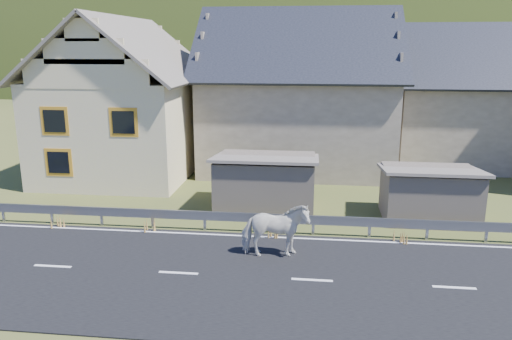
# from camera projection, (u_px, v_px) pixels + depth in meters

# --- Properties ---
(ground) EXTENTS (160.00, 160.00, 0.00)m
(ground) POSITION_uv_depth(u_px,v_px,m) (312.00, 281.00, 14.55)
(ground) COLOR #303D1A
(ground) RESTS_ON ground
(road) EXTENTS (60.00, 7.00, 0.04)m
(road) POSITION_uv_depth(u_px,v_px,m) (312.00, 281.00, 14.54)
(road) COLOR black
(road) RESTS_ON ground
(lane_markings) EXTENTS (60.00, 6.60, 0.01)m
(lane_markings) POSITION_uv_depth(u_px,v_px,m) (312.00, 280.00, 14.54)
(lane_markings) COLOR silver
(lane_markings) RESTS_ON road
(guardrail) EXTENTS (28.10, 0.09, 0.75)m
(guardrail) POSITION_uv_depth(u_px,v_px,m) (313.00, 220.00, 17.96)
(guardrail) COLOR #93969B
(guardrail) RESTS_ON ground
(shed_left) EXTENTS (4.30, 3.30, 2.40)m
(shed_left) POSITION_uv_depth(u_px,v_px,m) (266.00, 183.00, 20.77)
(shed_left) COLOR #6F6256
(shed_left) RESTS_ON ground
(shed_right) EXTENTS (3.80, 2.90, 2.20)m
(shed_right) POSITION_uv_depth(u_px,v_px,m) (429.00, 194.00, 19.57)
(shed_right) COLOR #6F6256
(shed_right) RESTS_ON ground
(house_cream) EXTENTS (7.80, 9.80, 8.30)m
(house_cream) POSITION_uv_depth(u_px,v_px,m) (125.00, 91.00, 26.18)
(house_cream) COLOR beige
(house_cream) RESTS_ON ground
(house_stone_a) EXTENTS (10.80, 9.80, 8.90)m
(house_stone_a) POSITION_uv_depth(u_px,v_px,m) (299.00, 83.00, 27.98)
(house_stone_a) COLOR #A29480
(house_stone_a) RESTS_ON ground
(house_stone_b) EXTENTS (9.80, 8.80, 8.10)m
(house_stone_b) POSITION_uv_depth(u_px,v_px,m) (473.00, 89.00, 28.87)
(house_stone_b) COLOR #A29480
(house_stone_b) RESTS_ON ground
(mountain) EXTENTS (440.00, 280.00, 260.00)m
(mountain) POSITION_uv_depth(u_px,v_px,m) (328.00, 116.00, 192.23)
(mountain) COLOR #223715
(mountain) RESTS_ON ground
(conifer_patch) EXTENTS (76.00, 50.00, 28.00)m
(conifer_patch) POSITION_uv_depth(u_px,v_px,m) (97.00, 48.00, 125.29)
(conifer_patch) COLOR black
(conifer_patch) RESTS_ON ground
(horse) EXTENTS (1.28, 2.26, 1.81)m
(horse) POSITION_uv_depth(u_px,v_px,m) (275.00, 230.00, 15.95)
(horse) COLOR silver
(horse) RESTS_ON road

